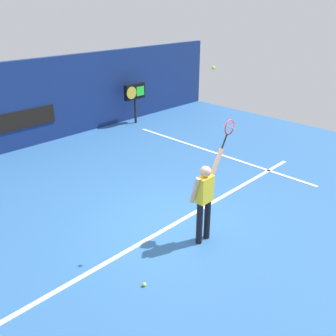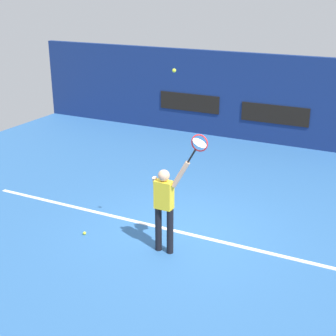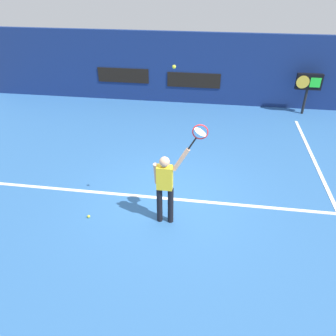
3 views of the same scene
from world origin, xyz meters
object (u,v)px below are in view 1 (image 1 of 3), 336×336
Objects in this scene: scoreboard_clock at (135,93)px; spare_ball at (144,284)px; tennis_player at (204,197)px; tennis_racket at (229,129)px; tennis_ball at (213,68)px.

scoreboard_clock is 9.68m from spare_ball.
tennis_player reaches higher than scoreboard_clock.
tennis_racket is 8.99× the size of tennis_ball.
tennis_racket is (0.67, -0.00, 1.27)m from tennis_player.
tennis_racket is 0.39× the size of scoreboard_clock.
scoreboard_clock is at bearing 62.51° from tennis_racket.
tennis_ball is 3.98m from spare_ball.
tennis_racket is 3.33m from spare_ball.
tennis_player is at bearing -159.56° from tennis_ball.
tennis_racket is 8.99× the size of spare_ball.
tennis_racket is 1.33m from tennis_ball.
tennis_player is 2.50m from tennis_ball.
tennis_player is 2.04m from spare_ball.
scoreboard_clock reaches higher than spare_ball.
tennis_racket reaches higher than spare_ball.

